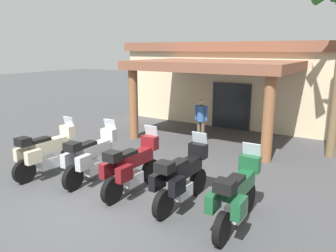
{
  "coord_description": "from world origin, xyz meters",
  "views": [
    {
      "loc": [
        5.07,
        -5.55,
        3.61
      ],
      "look_at": [
        -0.14,
        3.34,
        1.2
      ],
      "focal_mm": 35.35,
      "sensor_mm": 36.0,
      "label": 1
    }
  ],
  "objects_px": {
    "motorcycle_cream": "(47,152)",
    "pedestrian": "(201,118)",
    "motorcycle_maroon": "(132,167)",
    "motorcycle_black": "(181,178)",
    "motorcycle_green": "(237,196)",
    "motel_building": "(250,81)",
    "motorcycle_silver": "(92,157)"
  },
  "relations": [
    {
      "from": "motorcycle_cream",
      "to": "motorcycle_green",
      "type": "distance_m",
      "value": 5.73
    },
    {
      "from": "motorcycle_cream",
      "to": "motorcycle_silver",
      "type": "xyz_separation_m",
      "value": [
        1.43,
        0.33,
        0.0
      ]
    },
    {
      "from": "motorcycle_maroon",
      "to": "motorcycle_green",
      "type": "distance_m",
      "value": 2.88
    },
    {
      "from": "motorcycle_black",
      "to": "pedestrian",
      "type": "height_order",
      "value": "pedestrian"
    },
    {
      "from": "pedestrian",
      "to": "motorcycle_black",
      "type": "bearing_deg",
      "value": 22.56
    },
    {
      "from": "motorcycle_cream",
      "to": "motorcycle_silver",
      "type": "height_order",
      "value": "same"
    },
    {
      "from": "motorcycle_cream",
      "to": "pedestrian",
      "type": "xyz_separation_m",
      "value": [
        2.39,
        5.43,
        0.3
      ]
    },
    {
      "from": "motel_building",
      "to": "motorcycle_black",
      "type": "relative_size",
      "value": 5.56
    },
    {
      "from": "motel_building",
      "to": "motorcycle_green",
      "type": "distance_m",
      "value": 11.26
    },
    {
      "from": "motorcycle_cream",
      "to": "pedestrian",
      "type": "bearing_deg",
      "value": -19.8
    },
    {
      "from": "motorcycle_silver",
      "to": "motorcycle_black",
      "type": "height_order",
      "value": "same"
    },
    {
      "from": "motorcycle_maroon",
      "to": "motorcycle_silver",
      "type": "bearing_deg",
      "value": 89.68
    },
    {
      "from": "motorcycle_green",
      "to": "pedestrian",
      "type": "xyz_separation_m",
      "value": [
        -3.33,
        5.47,
        0.3
      ]
    },
    {
      "from": "motorcycle_cream",
      "to": "motorcycle_green",
      "type": "bearing_deg",
      "value": -86.43
    },
    {
      "from": "pedestrian",
      "to": "motorcycle_silver",
      "type": "bearing_deg",
      "value": -8.29
    },
    {
      "from": "motorcycle_maroon",
      "to": "motorcycle_cream",
      "type": "bearing_deg",
      "value": 97.85
    },
    {
      "from": "motorcycle_black",
      "to": "motorcycle_green",
      "type": "distance_m",
      "value": 1.46
    },
    {
      "from": "motorcycle_maroon",
      "to": "motorcycle_black",
      "type": "relative_size",
      "value": 1.0
    },
    {
      "from": "motorcycle_silver",
      "to": "motorcycle_black",
      "type": "relative_size",
      "value": 1.0
    },
    {
      "from": "motorcycle_maroon",
      "to": "pedestrian",
      "type": "height_order",
      "value": "pedestrian"
    },
    {
      "from": "motorcycle_maroon",
      "to": "pedestrian",
      "type": "bearing_deg",
      "value": 7.85
    },
    {
      "from": "motorcycle_silver",
      "to": "motorcycle_green",
      "type": "bearing_deg",
      "value": -96.76
    },
    {
      "from": "motorcycle_maroon",
      "to": "motorcycle_green",
      "type": "height_order",
      "value": "same"
    },
    {
      "from": "motel_building",
      "to": "pedestrian",
      "type": "bearing_deg",
      "value": -91.2
    },
    {
      "from": "motel_building",
      "to": "motorcycle_maroon",
      "type": "height_order",
      "value": "motel_building"
    },
    {
      "from": "motorcycle_maroon",
      "to": "motorcycle_black",
      "type": "height_order",
      "value": "same"
    },
    {
      "from": "motorcycle_silver",
      "to": "motorcycle_black",
      "type": "bearing_deg",
      "value": -93.37
    },
    {
      "from": "motorcycle_maroon",
      "to": "motorcycle_green",
      "type": "relative_size",
      "value": 1.0
    },
    {
      "from": "motel_building",
      "to": "motorcycle_cream",
      "type": "xyz_separation_m",
      "value": [
        -2.67,
        -10.72,
        -1.32
      ]
    },
    {
      "from": "motel_building",
      "to": "motorcycle_green",
      "type": "relative_size",
      "value": 5.57
    },
    {
      "from": "pedestrian",
      "to": "motel_building",
      "type": "bearing_deg",
      "value": 179.41
    },
    {
      "from": "motorcycle_green",
      "to": "motel_building",
      "type": "bearing_deg",
      "value": 16.61
    }
  ]
}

